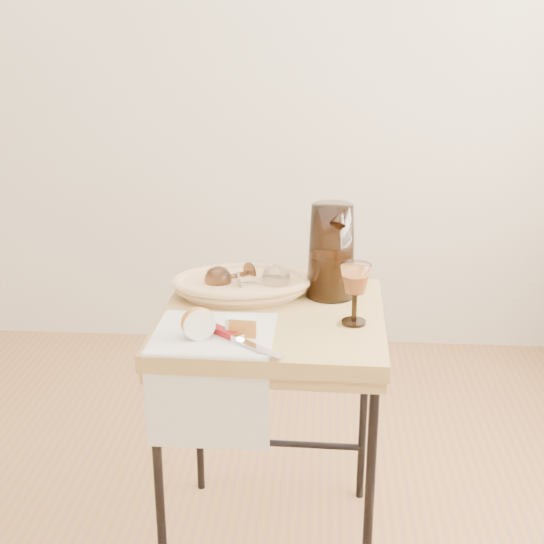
# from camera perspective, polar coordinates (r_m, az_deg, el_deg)

# --- Properties ---
(wall_back) EXTENTS (3.60, 0.00, 2.70)m
(wall_back) POSITION_cam_1_polar(r_m,az_deg,el_deg) (3.29, -5.90, 17.08)
(wall_back) COLOR beige
(wall_back) RESTS_ON ground
(side_table) EXTENTS (0.59, 0.59, 0.73)m
(side_table) POSITION_cam_1_polar(r_m,az_deg,el_deg) (2.10, 0.04, -12.42)
(side_table) COLOR brown
(side_table) RESTS_ON floor
(tea_towel) EXTENTS (0.29, 0.26, 0.01)m
(tea_towel) POSITION_cam_1_polar(r_m,az_deg,el_deg) (1.81, -4.46, -4.70)
(tea_towel) COLOR silver
(tea_towel) RESTS_ON side_table
(bread_basket) EXTENTS (0.37, 0.28, 0.05)m
(bread_basket) POSITION_cam_1_polar(r_m,az_deg,el_deg) (2.05, -2.29, -1.13)
(bread_basket) COLOR #B57F4D
(bread_basket) RESTS_ON side_table
(goblet_lying_a) EXTENTS (0.14, 0.14, 0.08)m
(goblet_lying_a) POSITION_cam_1_polar(r_m,az_deg,el_deg) (2.06, -3.09, -0.33)
(goblet_lying_a) COLOR brown
(goblet_lying_a) RESTS_ON bread_basket
(goblet_lying_b) EXTENTS (0.15, 0.12, 0.08)m
(goblet_lying_b) POSITION_cam_1_polar(r_m,az_deg,el_deg) (2.01, -0.93, -0.64)
(goblet_lying_b) COLOR white
(goblet_lying_b) RESTS_ON bread_basket
(pitcher) EXTENTS (0.26, 0.30, 0.30)m
(pitcher) POSITION_cam_1_polar(r_m,az_deg,el_deg) (2.02, 4.56, 1.62)
(pitcher) COLOR black
(pitcher) RESTS_ON side_table
(wine_goblet) EXTENTS (0.09, 0.09, 0.16)m
(wine_goblet) POSITION_cam_1_polar(r_m,az_deg,el_deg) (1.85, 6.36, -1.68)
(wine_goblet) COLOR white
(wine_goblet) RESTS_ON side_table
(apple_half) EXTENTS (0.09, 0.07, 0.08)m
(apple_half) POSITION_cam_1_polar(r_m,az_deg,el_deg) (1.78, -5.71, -3.84)
(apple_half) COLOR #B62209
(apple_half) RESTS_ON tea_towel
(apple_wedge) EXTENTS (0.07, 0.04, 0.04)m
(apple_wedge) POSITION_cam_1_polar(r_m,az_deg,el_deg) (1.79, -2.47, -4.13)
(apple_wedge) COLOR white
(apple_wedge) RESTS_ON tea_towel
(table_knife) EXTENTS (0.20, 0.18, 0.02)m
(table_knife) POSITION_cam_1_polar(r_m,az_deg,el_deg) (1.75, -2.47, -5.11)
(table_knife) COLOR silver
(table_knife) RESTS_ON tea_towel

